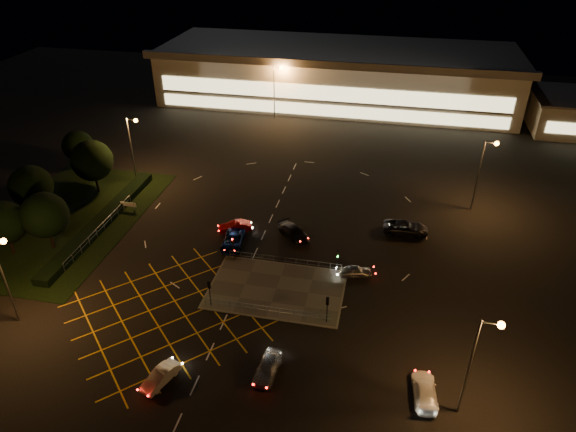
% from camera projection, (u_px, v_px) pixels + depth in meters
% --- Properties ---
extents(ground, '(180.00, 180.00, 0.00)m').
position_uv_depth(ground, '(263.00, 276.00, 57.18)').
color(ground, black).
rests_on(ground, ground).
extents(pedestrian_island, '(14.00, 9.00, 0.12)m').
position_uv_depth(pedestrian_island, '(277.00, 289.00, 55.12)').
color(pedestrian_island, '#4C4944').
rests_on(pedestrian_island, ground).
extents(grass_verge, '(18.00, 30.00, 0.08)m').
position_uv_depth(grass_verge, '(67.00, 220.00, 67.12)').
color(grass_verge, black).
rests_on(grass_verge, ground).
extents(hedge, '(2.00, 26.00, 1.00)m').
position_uv_depth(hedge, '(102.00, 221.00, 65.99)').
color(hedge, black).
rests_on(hedge, ground).
extents(supermarket, '(72.00, 26.50, 10.50)m').
position_uv_depth(supermarket, '(337.00, 74.00, 106.13)').
color(supermarket, beige).
rests_on(supermarket, ground).
extents(streetlight_sw, '(1.78, 0.56, 10.03)m').
position_uv_depth(streetlight_sw, '(4.00, 268.00, 47.55)').
color(streetlight_sw, slate).
rests_on(streetlight_sw, ground).
extents(streetlight_se, '(1.78, 0.56, 10.03)m').
position_uv_depth(streetlight_se, '(479.00, 355.00, 38.45)').
color(streetlight_se, slate).
rests_on(streetlight_se, ground).
extents(streetlight_nw, '(1.78, 0.56, 10.03)m').
position_uv_depth(streetlight_nw, '(133.00, 141.00, 72.95)').
color(streetlight_nw, slate).
rests_on(streetlight_nw, ground).
extents(streetlight_ne, '(1.78, 0.56, 10.03)m').
position_uv_depth(streetlight_ne, '(484.00, 166.00, 66.13)').
color(streetlight_ne, slate).
rests_on(streetlight_ne, ground).
extents(streetlight_far_left, '(1.78, 0.56, 10.03)m').
position_uv_depth(streetlight_far_left, '(276.00, 85.00, 95.52)').
color(streetlight_far_left, slate).
rests_on(streetlight_far_left, ground).
extents(streetlight_far_right, '(1.78, 0.56, 10.03)m').
position_uv_depth(streetlight_far_right, '(500.00, 96.00, 90.11)').
color(streetlight_far_right, slate).
rests_on(streetlight_far_right, ground).
extents(signal_sw, '(0.28, 0.30, 3.15)m').
position_uv_depth(signal_sw, '(209.00, 288.00, 51.65)').
color(signal_sw, black).
rests_on(signal_sw, pedestrian_island).
extents(signal_se, '(0.28, 0.30, 3.15)m').
position_uv_depth(signal_se, '(327.00, 305.00, 49.53)').
color(signal_se, black).
rests_on(signal_se, pedestrian_island).
extents(signal_nw, '(0.28, 0.30, 3.15)m').
position_uv_depth(signal_nw, '(233.00, 244.00, 58.32)').
color(signal_nw, black).
rests_on(signal_nw, pedestrian_island).
extents(signal_ne, '(0.28, 0.30, 3.15)m').
position_uv_depth(signal_ne, '(338.00, 257.00, 56.19)').
color(signal_ne, black).
rests_on(signal_ne, pedestrian_island).
extents(tree_a, '(5.04, 5.04, 6.86)m').
position_uv_depth(tree_a, '(3.00, 223.00, 58.56)').
color(tree_a, black).
rests_on(tree_a, ground).
extents(tree_b, '(5.40, 5.40, 7.35)m').
position_uv_depth(tree_b, '(31.00, 186.00, 65.43)').
color(tree_b, black).
rests_on(tree_b, ground).
extents(tree_c, '(5.76, 5.76, 7.84)m').
position_uv_depth(tree_c, '(92.00, 160.00, 71.24)').
color(tree_c, black).
rests_on(tree_c, ground).
extents(tree_d, '(4.68, 4.68, 6.37)m').
position_uv_depth(tree_d, '(78.00, 146.00, 77.79)').
color(tree_d, black).
rests_on(tree_d, ground).
extents(tree_e, '(5.40, 5.40, 7.35)m').
position_uv_depth(tree_e, '(45.00, 215.00, 59.36)').
color(tree_e, black).
rests_on(tree_e, ground).
extents(car_near_silver, '(2.06, 4.46, 1.48)m').
position_uv_depth(car_near_silver, '(267.00, 367.00, 44.93)').
color(car_near_silver, '#B9BCC1').
rests_on(car_near_silver, ground).
extents(car_queue_white, '(2.58, 4.09, 1.27)m').
position_uv_depth(car_queue_white, '(161.00, 376.00, 44.20)').
color(car_queue_white, white).
rests_on(car_queue_white, ground).
extents(car_left_blue, '(2.85, 5.29, 1.41)m').
position_uv_depth(car_left_blue, '(233.00, 241.00, 61.87)').
color(car_left_blue, '#0D1E50').
rests_on(car_left_blue, ground).
extents(car_far_dkgrey, '(4.99, 4.78, 1.43)m').
position_uv_depth(car_far_dkgrey, '(294.00, 232.00, 63.48)').
color(car_far_dkgrey, black).
rests_on(car_far_dkgrey, ground).
extents(car_right_silver, '(3.81, 2.23, 1.22)m').
position_uv_depth(car_right_silver, '(356.00, 271.00, 56.90)').
color(car_right_silver, '#9FA0A6').
rests_on(car_right_silver, ground).
extents(car_circ_red, '(4.32, 2.92, 1.35)m').
position_uv_depth(car_circ_red, '(235.00, 227.00, 64.60)').
color(car_circ_red, '#9F0B10').
rests_on(car_circ_red, ground).
extents(car_east_grey, '(5.79, 2.84, 1.58)m').
position_uv_depth(car_east_grey, '(406.00, 228.00, 64.17)').
color(car_east_grey, black).
rests_on(car_east_grey, ground).
extents(car_approach_white, '(2.34, 4.87, 1.37)m').
position_uv_depth(car_approach_white, '(425.00, 391.00, 42.86)').
color(car_approach_white, white).
rests_on(car_approach_white, ground).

